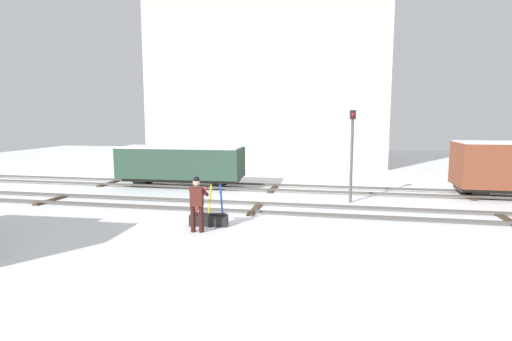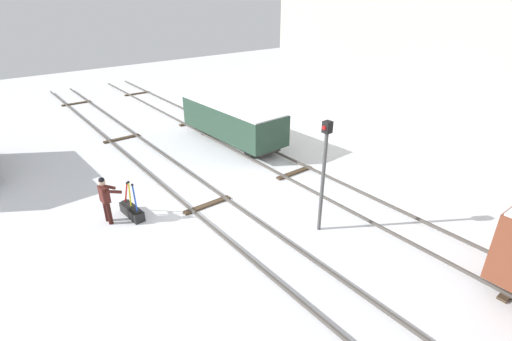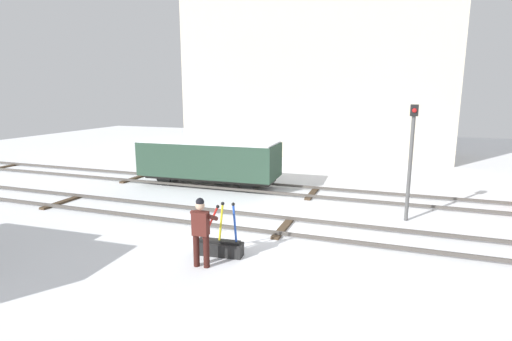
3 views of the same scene
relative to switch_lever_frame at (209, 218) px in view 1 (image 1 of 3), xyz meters
The scene contains 8 objects.
ground_plane 2.69m from the switch_lever_frame, 67.21° to the left, with size 60.00×60.00×0.00m, color white.
track_main_line 2.68m from the switch_lever_frame, 67.21° to the left, with size 44.00×1.94×0.18m.
track_siding_near 7.00m from the switch_lever_frame, 81.47° to the left, with size 44.00×1.94×0.18m.
switch_lever_frame is the anchor object (origin of this frame).
rail_worker 1.06m from the switch_lever_frame, 99.69° to the right, with size 0.57×0.68×1.74m.
signal_post 6.88m from the switch_lever_frame, 44.84° to the left, with size 0.24×0.32×3.80m.
apartment_building 19.62m from the switch_lever_frame, 93.72° to the left, with size 17.62×6.21×13.02m.
freight_car_mid_siding 7.89m from the switch_lever_frame, 117.90° to the left, with size 6.28×2.33×2.04m.
Camera 1 is at (2.98, -14.84, 3.53)m, focal length 28.48 mm.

